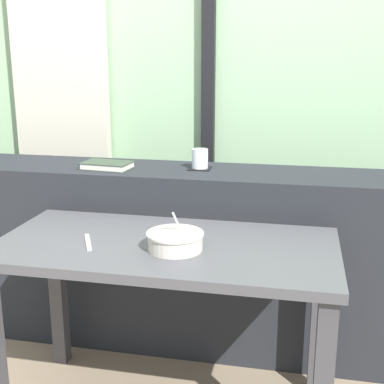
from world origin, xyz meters
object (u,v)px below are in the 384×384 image
(breakfast_table, at_px, (166,272))
(juice_glass, at_px, (200,159))
(soup_bowl, at_px, (175,241))
(fork_utensil, at_px, (88,242))
(closed_book, at_px, (107,165))
(coaster_square, at_px, (200,168))

(breakfast_table, distance_m, juice_glass, 0.67)
(breakfast_table, height_order, soup_bowl, soup_bowl)
(soup_bowl, bearing_deg, fork_utensil, 179.98)
(juice_glass, relative_size, fork_utensil, 0.52)
(juice_glass, relative_size, closed_book, 0.38)
(coaster_square, bearing_deg, closed_book, -169.55)
(coaster_square, height_order, fork_utensil, coaster_square)
(breakfast_table, relative_size, closed_book, 5.24)
(coaster_square, relative_size, juice_glass, 1.13)
(soup_bowl, distance_m, fork_utensil, 0.33)
(coaster_square, xyz_separation_m, closed_book, (-0.43, -0.08, 0.01))
(closed_book, distance_m, soup_bowl, 0.75)
(breakfast_table, bearing_deg, fork_utensil, -168.19)
(juice_glass, xyz_separation_m, fork_utensil, (-0.29, -0.65, -0.19))
(fork_utensil, bearing_deg, soup_bowl, -26.14)
(closed_book, bearing_deg, fork_utensil, -76.23)
(coaster_square, xyz_separation_m, fork_utensil, (-0.29, -0.65, -0.15))
(closed_book, distance_m, fork_utensil, 0.61)
(breakfast_table, bearing_deg, soup_bowl, -48.49)
(juice_glass, height_order, closed_book, juice_glass)
(breakfast_table, xyz_separation_m, juice_glass, (0.01, 0.59, 0.31))
(breakfast_table, distance_m, soup_bowl, 0.16)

